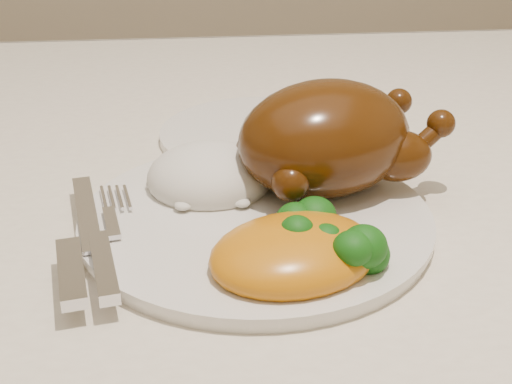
{
  "coord_description": "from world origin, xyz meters",
  "views": [
    {
      "loc": [
        0.06,
        -0.62,
        1.05
      ],
      "look_at": [
        0.11,
        -0.11,
        0.8
      ],
      "focal_mm": 50.0,
      "sensor_mm": 36.0,
      "label": 1
    }
  ],
  "objects": [
    {
      "name": "side_plate",
      "position": [
        0.13,
        0.08,
        0.77
      ],
      "size": [
        0.24,
        0.24,
        0.01
      ],
      "primitive_type": "cylinder",
      "rotation": [
        0.0,
        0.0,
        -0.15
      ],
      "color": "silver",
      "rests_on": "tablecloth"
    },
    {
      "name": "dining_table",
      "position": [
        0.0,
        0.0,
        0.67
      ],
      "size": [
        1.6,
        0.9,
        0.76
      ],
      "color": "brown",
      "rests_on": "floor"
    },
    {
      "name": "tablecloth",
      "position": [
        0.0,
        0.0,
        0.74
      ],
      "size": [
        1.73,
        1.03,
        0.18
      ],
      "color": "silver",
      "rests_on": "dining_table"
    },
    {
      "name": "mac_and_cheese",
      "position": [
        0.13,
        -0.18,
        0.79
      ],
      "size": [
        0.15,
        0.13,
        0.05
      ],
      "rotation": [
        0.0,
        0.0,
        0.33
      ],
      "color": "orange",
      "rests_on": "dinner_plate"
    },
    {
      "name": "cutlery",
      "position": [
        -0.02,
        -0.16,
        0.79
      ],
      "size": [
        0.06,
        0.2,
        0.01
      ],
      "rotation": [
        0.0,
        0.0,
        0.18
      ],
      "color": "silver",
      "rests_on": "dinner_plate"
    },
    {
      "name": "dinner_plate",
      "position": [
        0.11,
        -0.11,
        0.77
      ],
      "size": [
        0.32,
        0.32,
        0.01
      ],
      "primitive_type": "cylinder",
      "rotation": [
        0.0,
        0.0,
        -0.14
      ],
      "color": "silver",
      "rests_on": "tablecloth"
    },
    {
      "name": "roast_chicken",
      "position": [
        0.17,
        -0.07,
        0.83
      ],
      "size": [
        0.2,
        0.16,
        0.1
      ],
      "rotation": [
        0.0,
        0.0,
        0.33
      ],
      "color": "#442207",
      "rests_on": "dinner_plate"
    },
    {
      "name": "rice_mound",
      "position": [
        0.07,
        -0.06,
        0.79
      ],
      "size": [
        0.11,
        0.1,
        0.06
      ],
      "rotation": [
        0.0,
        0.0,
        0.01
      ],
      "color": "white",
      "rests_on": "dinner_plate"
    }
  ]
}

